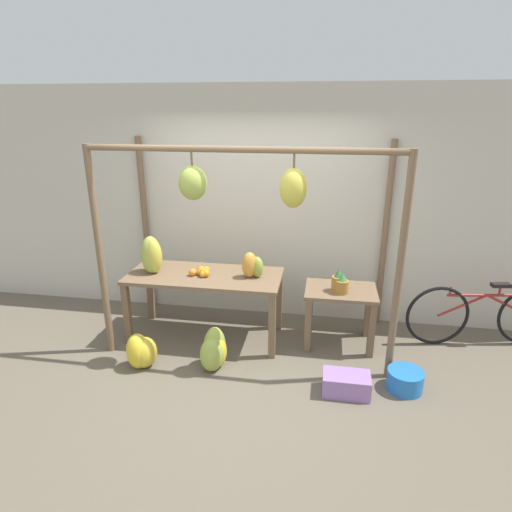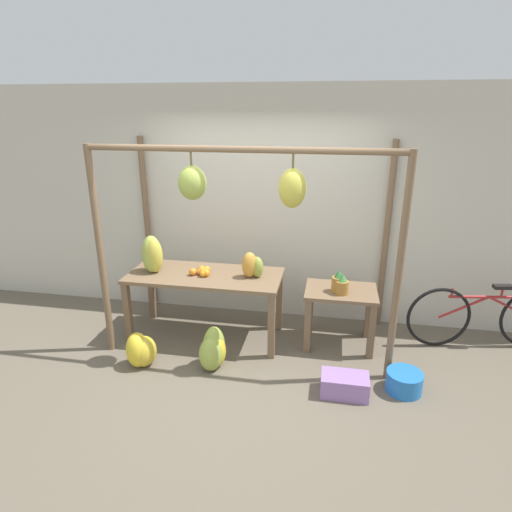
% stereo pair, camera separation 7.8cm
% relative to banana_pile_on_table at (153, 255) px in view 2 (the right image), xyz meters
% --- Properties ---
extents(ground_plane, '(20.00, 20.00, 0.00)m').
position_rel_banana_pile_on_table_xyz_m(ground_plane, '(1.10, -0.74, -0.97)').
color(ground_plane, '#665B4C').
extents(shop_wall_back, '(8.00, 0.08, 2.80)m').
position_rel_banana_pile_on_table_xyz_m(shop_wall_back, '(1.10, 0.80, 0.43)').
color(shop_wall_back, beige).
rests_on(shop_wall_back, ground_plane).
extents(stall_awning, '(3.02, 1.30, 2.21)m').
position_rel_banana_pile_on_table_xyz_m(stall_awning, '(1.11, -0.17, 0.58)').
color(stall_awning, brown).
rests_on(stall_awning, ground_plane).
extents(display_table_main, '(1.71, 0.74, 0.77)m').
position_rel_banana_pile_on_table_xyz_m(display_table_main, '(0.59, 0.04, -0.30)').
color(display_table_main, brown).
rests_on(display_table_main, ground_plane).
extents(display_table_side, '(0.77, 0.56, 0.66)m').
position_rel_banana_pile_on_table_xyz_m(display_table_side, '(2.09, 0.13, -0.47)').
color(display_table_side, brown).
rests_on(display_table_side, ground_plane).
extents(banana_pile_on_table, '(0.29, 0.30, 0.42)m').
position_rel_banana_pile_on_table_xyz_m(banana_pile_on_table, '(0.00, 0.00, 0.00)').
color(banana_pile_on_table, gold).
rests_on(banana_pile_on_table, display_table_main).
extents(orange_pile, '(0.24, 0.20, 0.09)m').
position_rel_banana_pile_on_table_xyz_m(orange_pile, '(0.56, 0.01, -0.15)').
color(orange_pile, orange).
rests_on(orange_pile, display_table_main).
extents(pineapple_cluster, '(0.18, 0.19, 0.25)m').
position_rel_banana_pile_on_table_xyz_m(pineapple_cluster, '(2.07, 0.06, -0.21)').
color(pineapple_cluster, '#A3702D').
rests_on(pineapple_cluster, display_table_side).
extents(banana_pile_ground_left, '(0.39, 0.36, 0.38)m').
position_rel_banana_pile_on_table_xyz_m(banana_pile_ground_left, '(0.10, -0.69, -0.79)').
color(banana_pile_ground_left, gold).
rests_on(banana_pile_ground_left, ground_plane).
extents(banana_pile_ground_right, '(0.33, 0.42, 0.43)m').
position_rel_banana_pile_on_table_xyz_m(banana_pile_ground_right, '(0.84, -0.57, -0.78)').
color(banana_pile_ground_right, yellow).
rests_on(banana_pile_ground_right, ground_plane).
extents(fruit_crate_white, '(0.44, 0.26, 0.20)m').
position_rel_banana_pile_on_table_xyz_m(fruit_crate_white, '(2.16, -0.78, -0.87)').
color(fruit_crate_white, '#9970B7').
rests_on(fruit_crate_white, ground_plane).
extents(blue_bucket, '(0.34, 0.34, 0.20)m').
position_rel_banana_pile_on_table_xyz_m(blue_bucket, '(2.71, -0.63, -0.87)').
color(blue_bucket, blue).
rests_on(blue_bucket, ground_plane).
extents(parked_bicycle, '(1.70, 0.32, 0.74)m').
position_rel_banana_pile_on_table_xyz_m(parked_bicycle, '(3.67, 0.38, -0.60)').
color(parked_bicycle, black).
rests_on(parked_bicycle, ground_plane).
extents(papaya_pile, '(0.29, 0.23, 0.29)m').
position_rel_banana_pile_on_table_xyz_m(papaya_pile, '(1.13, 0.05, -0.06)').
color(papaya_pile, gold).
rests_on(papaya_pile, display_table_main).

